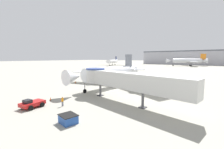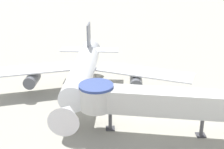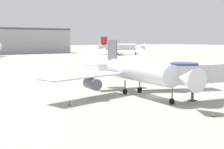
{
  "view_description": "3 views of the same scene",
  "coord_description": "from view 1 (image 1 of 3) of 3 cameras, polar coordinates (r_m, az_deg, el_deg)",
  "views": [
    {
      "loc": [
        23.42,
        -29.87,
        8.12
      ],
      "look_at": [
        0.34,
        0.97,
        3.82
      ],
      "focal_mm": 24.0,
      "sensor_mm": 36.0,
      "label": 1
    },
    {
      "loc": [
        1.95,
        -39.08,
        20.47
      ],
      "look_at": [
        2.96,
        2.96,
        3.53
      ],
      "focal_mm": 50.0,
      "sensor_mm": 36.0,
      "label": 2
    },
    {
      "loc": [
        -33.25,
        -38.42,
        9.32
      ],
      "look_at": [
        -6.97,
        1.67,
        3.88
      ],
      "focal_mm": 50.0,
      "sensor_mm": 36.0,
      "label": 3
    }
  ],
  "objects": [
    {
      "name": "traffic_cone_starboard_wing",
      "position": [
        35.69,
        16.81,
        -6.54
      ],
      "size": [
        0.39,
        0.39,
        0.65
      ],
      "color": "black",
      "rests_on": "ground_plane"
    },
    {
      "name": "background_jet_navy_tail",
      "position": [
        164.4,
        0.4,
        5.06
      ],
      "size": [
        33.83,
        33.01,
        9.91
      ],
      "rotation": [
        0.0,
        0.0,
        0.35
      ],
      "color": "white",
      "rests_on": "ground_plane"
    },
    {
      "name": "terminal_building",
      "position": [
        206.37,
        30.05,
        5.59
      ],
      "size": [
        128.02,
        28.39,
        16.72
      ],
      "color": "#A8A8B2",
      "rests_on": "ground_plane"
    },
    {
      "name": "traffic_cone_near_nose",
      "position": [
        31.53,
        -22.38,
        -8.5
      ],
      "size": [
        0.36,
        0.36,
        0.6
      ],
      "color": "black",
      "rests_on": "ground_plane"
    },
    {
      "name": "jet_bridge",
      "position": [
        27.39,
        3.85,
        -1.97
      ],
      "size": [
        22.78,
        6.66,
        5.84
      ],
      "rotation": [
        0.0,
        0.0,
        -0.16
      ],
      "color": "silver",
      "rests_on": "ground_plane"
    },
    {
      "name": "service_container_blue",
      "position": [
        20.21,
        -16.35,
        -15.89
      ],
      "size": [
        2.49,
        2.2,
        1.09
      ],
      "rotation": [
        0.0,
        0.0,
        -0.18
      ],
      "color": "#234C9E",
      "rests_on": "ground_plane"
    },
    {
      "name": "main_airplane",
      "position": [
        41.08,
        -0.46,
        0.48
      ],
      "size": [
        32.93,
        25.44,
        9.21
      ],
      "rotation": [
        0.0,
        0.0,
        -0.07
      ],
      "color": "silver",
      "rests_on": "ground_plane"
    },
    {
      "name": "ground_plane",
      "position": [
        38.81,
        -1.27,
        -5.7
      ],
      "size": [
        800.0,
        800.0,
        0.0
      ],
      "primitive_type": "plane",
      "color": "#9E9B8E"
    },
    {
      "name": "pushback_tug_red",
      "position": [
        28.05,
        -28.2,
        -9.71
      ],
      "size": [
        2.77,
        3.81,
        1.52
      ],
      "rotation": [
        0.0,
        0.0,
        0.14
      ],
      "color": "red",
      "rests_on": "ground_plane"
    },
    {
      "name": "traffic_cone_port_wing",
      "position": [
        49.61,
        -13.8,
        -2.79
      ],
      "size": [
        0.47,
        0.47,
        0.78
      ],
      "color": "black",
      "rests_on": "ground_plane"
    },
    {
      "name": "ground_crew_marshaller",
      "position": [
        26.78,
        -18.37,
        -9.47
      ],
      "size": [
        0.25,
        0.35,
        1.66
      ],
      "rotation": [
        0.0,
        0.0,
        4.5
      ],
      "color": "#1E2338",
      "rests_on": "ground_plane"
    },
    {
      "name": "background_jet_orange_tail",
      "position": [
        167.56,
        26.93,
        4.71
      ],
      "size": [
        36.36,
        33.87,
        12.07
      ],
      "rotation": [
        0.0,
        0.0,
        -1.12
      ],
      "color": "silver",
      "rests_on": "ground_plane"
    }
  ]
}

